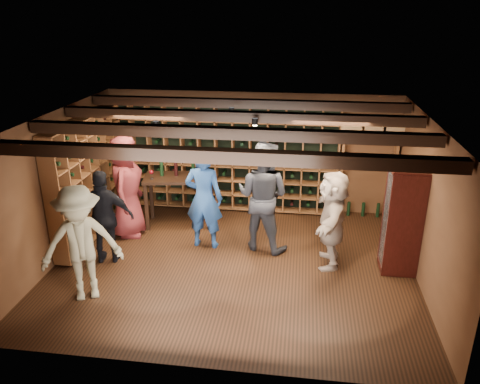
# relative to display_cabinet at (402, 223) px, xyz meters

# --- Properties ---
(ground) EXTENTS (6.00, 6.00, 0.00)m
(ground) POSITION_rel_display_cabinet_xyz_m (-2.71, -0.20, -0.86)
(ground) COLOR black
(ground) RESTS_ON ground
(room_shell) EXTENTS (6.00, 6.00, 6.00)m
(room_shell) POSITION_rel_display_cabinet_xyz_m (-2.71, -0.15, 1.56)
(room_shell) COLOR brown
(room_shell) RESTS_ON ground
(wine_rack_back) EXTENTS (4.65, 0.30, 2.20)m
(wine_rack_back) POSITION_rel_display_cabinet_xyz_m (-3.24, 2.13, 0.29)
(wine_rack_back) COLOR brown
(wine_rack_back) RESTS_ON ground
(wine_rack_left) EXTENTS (0.30, 2.65, 2.20)m
(wine_rack_left) POSITION_rel_display_cabinet_xyz_m (-5.54, 0.62, 0.29)
(wine_rack_left) COLOR brown
(wine_rack_left) RESTS_ON ground
(crate_shelf) EXTENTS (1.20, 0.32, 2.07)m
(crate_shelf) POSITION_rel_display_cabinet_xyz_m (-0.31, 2.12, 0.71)
(crate_shelf) COLOR brown
(crate_shelf) RESTS_ON ground
(display_cabinet) EXTENTS (0.55, 0.50, 1.75)m
(display_cabinet) POSITION_rel_display_cabinet_xyz_m (0.00, 0.00, 0.00)
(display_cabinet) COLOR #350D0A
(display_cabinet) RESTS_ON ground
(man_blue_shirt) EXTENTS (0.70, 0.49, 1.85)m
(man_blue_shirt) POSITION_rel_display_cabinet_xyz_m (-3.33, 0.41, 0.07)
(man_blue_shirt) COLOR navy
(man_blue_shirt) RESTS_ON ground
(man_grey_suit) EXTENTS (1.16, 1.03, 1.99)m
(man_grey_suit) POSITION_rel_display_cabinet_xyz_m (-2.29, 0.49, 0.14)
(man_grey_suit) COLOR black
(man_grey_suit) RESTS_ON ground
(guest_red_floral) EXTENTS (0.69, 0.99, 1.94)m
(guest_red_floral) POSITION_rel_display_cabinet_xyz_m (-4.86, 0.68, 0.11)
(guest_red_floral) COLOR maroon
(guest_red_floral) RESTS_ON ground
(guest_woman_black) EXTENTS (1.01, 0.57, 1.63)m
(guest_woman_black) POSITION_rel_display_cabinet_xyz_m (-4.86, -0.36, -0.04)
(guest_woman_black) COLOR black
(guest_woman_black) RESTS_ON ground
(guest_khaki) EXTENTS (1.33, 1.10, 1.79)m
(guest_khaki) POSITION_rel_display_cabinet_xyz_m (-4.76, -1.44, 0.04)
(guest_khaki) COLOR #817759
(guest_khaki) RESTS_ON ground
(guest_beige) EXTENTS (0.58, 1.57, 1.66)m
(guest_beige) POSITION_rel_display_cabinet_xyz_m (-1.10, 0.05, -0.02)
(guest_beige) COLOR tan
(guest_beige) RESTS_ON ground
(tasting_table) EXTENTS (1.43, 0.86, 1.29)m
(tasting_table) POSITION_rel_display_cabinet_xyz_m (-4.00, 1.25, 0.02)
(tasting_table) COLOR black
(tasting_table) RESTS_ON ground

